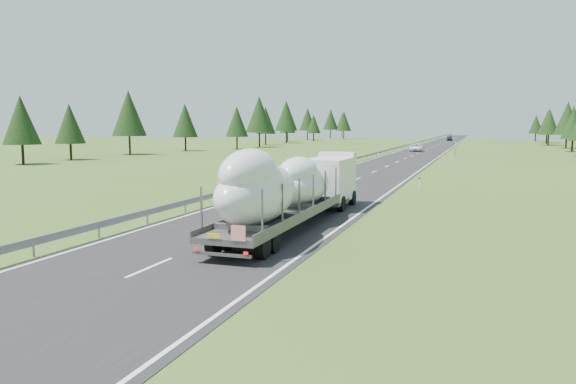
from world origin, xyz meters
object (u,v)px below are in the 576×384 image
(highway_sign, at_px, (456,146))
(distant_car_dark, at_px, (449,139))
(distant_van, at_px, (416,148))
(boat_truck, at_px, (291,186))
(distant_car_blue, at_px, (449,136))

(highway_sign, distance_m, distant_car_dark, 101.58)
(highway_sign, relative_size, distant_van, 0.47)
(highway_sign, height_order, distant_van, highway_sign)
(distant_car_dark, bearing_deg, highway_sign, -84.99)
(boat_truck, height_order, distant_car_blue, boat_truck)
(highway_sign, height_order, distant_car_blue, highway_sign)
(boat_truck, height_order, distant_car_dark, boat_truck)
(distant_car_blue, bearing_deg, highway_sign, -83.70)
(distant_car_dark, height_order, distant_car_blue, distant_car_dark)
(distant_van, bearing_deg, distant_car_blue, 86.74)
(highway_sign, xyz_separation_m, boat_truck, (-4.89, -70.74, 0.34))
(highway_sign, bearing_deg, distant_van, 115.33)
(boat_truck, relative_size, distant_van, 3.32)
(distant_car_dark, bearing_deg, distant_van, -89.95)
(distant_car_dark, xyz_separation_m, distant_car_blue, (-3.03, 57.30, -0.06))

